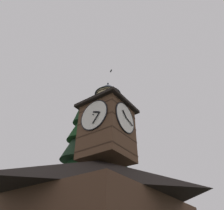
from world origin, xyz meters
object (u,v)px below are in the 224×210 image
at_px(pine_tree_behind, 75,178).
at_px(pine_tree_aside, 116,191).
at_px(clock_tower, 107,124).
at_px(flying_bird_high, 111,71).
at_px(building_main, 97,208).

distance_m(pine_tree_behind, pine_tree_aside, 6.09).
bearing_deg(pine_tree_behind, pine_tree_aside, 174.68).
distance_m(clock_tower, pine_tree_behind, 6.73).
height_order(clock_tower, pine_tree_behind, pine_tree_behind).
bearing_deg(clock_tower, pine_tree_aside, -149.45).
bearing_deg(flying_bird_high, pine_tree_aside, -150.56).
bearing_deg(pine_tree_aside, flying_bird_high, 29.44).
relative_size(clock_tower, pine_tree_behind, 0.50).
xyz_separation_m(pine_tree_behind, pine_tree_aside, (-6.07, 0.56, -0.08)).
bearing_deg(pine_tree_aside, building_main, 27.59).
distance_m(pine_tree_aside, flying_bird_high, 14.66).
xyz_separation_m(clock_tower, flying_bird_high, (-3.55, -2.22, 10.40)).
bearing_deg(clock_tower, pine_tree_behind, -112.83).
bearing_deg(pine_tree_aside, pine_tree_behind, -5.32).
relative_size(pine_tree_aside, flying_bird_high, 33.09).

